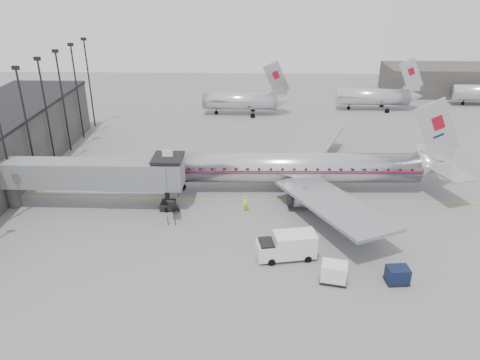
{
  "coord_description": "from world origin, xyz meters",
  "views": [
    {
      "loc": [
        0.61,
        -44.77,
        25.89
      ],
      "look_at": [
        -0.85,
        4.75,
        3.2
      ],
      "focal_mm": 35.0,
      "sensor_mm": 36.0,
      "label": 1
    }
  ],
  "objects_px": {
    "airliner": "(302,168)",
    "ramp_worker": "(246,204)",
    "baggage_cart_white": "(334,272)",
    "service_van": "(287,246)",
    "baggage_cart_navy": "(397,275)"
  },
  "relations": [
    {
      "from": "airliner",
      "to": "baggage_cart_navy",
      "type": "xyz_separation_m",
      "value": [
        6.89,
        -19.02,
        -2.19
      ]
    },
    {
      "from": "service_van",
      "to": "baggage_cart_white",
      "type": "relative_size",
      "value": 2.2
    },
    {
      "from": "service_van",
      "to": "ramp_worker",
      "type": "relative_size",
      "value": 3.07
    },
    {
      "from": "baggage_cart_white",
      "to": "ramp_worker",
      "type": "distance_m",
      "value": 15.35
    },
    {
      "from": "service_van",
      "to": "baggage_cart_white",
      "type": "bearing_deg",
      "value": -52.46
    },
    {
      "from": "baggage_cart_navy",
      "to": "baggage_cart_white",
      "type": "relative_size",
      "value": 0.8
    },
    {
      "from": "baggage_cart_navy",
      "to": "ramp_worker",
      "type": "xyz_separation_m",
      "value": [
        -13.82,
        13.0,
        0.13
      ]
    },
    {
      "from": "ramp_worker",
      "to": "service_van",
      "type": "bearing_deg",
      "value": -96.68
    },
    {
      "from": "baggage_cart_navy",
      "to": "baggage_cart_white",
      "type": "height_order",
      "value": "baggage_cart_white"
    },
    {
      "from": "baggage_cart_navy",
      "to": "ramp_worker",
      "type": "distance_m",
      "value": 18.97
    },
    {
      "from": "airliner",
      "to": "service_van",
      "type": "distance_m",
      "value": 15.72
    },
    {
      "from": "baggage_cart_white",
      "to": "service_van",
      "type": "bearing_deg",
      "value": 149.9
    },
    {
      "from": "airliner",
      "to": "ramp_worker",
      "type": "bearing_deg",
      "value": -140.29
    },
    {
      "from": "baggage_cart_white",
      "to": "ramp_worker",
      "type": "xyz_separation_m",
      "value": [
        -8.16,
        13.0,
        -0.03
      ]
    },
    {
      "from": "airliner",
      "to": "baggage_cart_white",
      "type": "distance_m",
      "value": 19.17
    }
  ]
}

